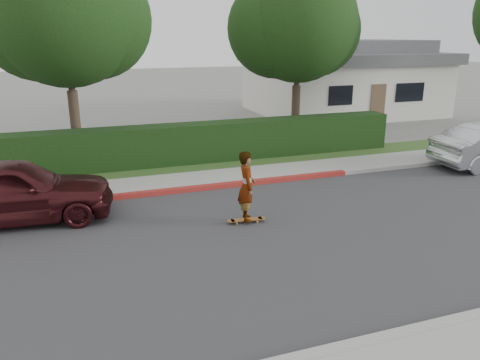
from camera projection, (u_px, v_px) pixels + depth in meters
The scene contains 13 objects.
ground at pixel (394, 222), 11.99m from camera, with size 120.00×120.00×0.00m, color slate.
road at pixel (394, 221), 11.99m from camera, with size 60.00×8.00×0.01m, color #2D2D30.
curb_far at pixel (318, 176), 15.66m from camera, with size 60.00×0.20×0.15m, color #9E9E99.
curb_red_section at pixel (170, 191), 14.08m from camera, with size 12.00×0.21×0.15m, color maroon.
sidewalk_far at pixel (305, 169), 16.48m from camera, with size 60.00×1.60×0.12m, color gray.
planting_strip at pixel (286, 158), 17.92m from camera, with size 60.00×1.60×0.10m, color #2D4C1E.
hedge at pixel (206, 143), 17.31m from camera, with size 15.00×1.00×1.50m, color black.
tree_left at pixel (63, 14), 15.88m from camera, with size 5.99×5.21×8.00m.
tree_center at pixel (296, 27), 19.28m from camera, with size 5.66×4.84×7.44m.
house at pixel (342, 78), 28.31m from camera, with size 10.60×8.60×4.30m.
skateboard at pixel (246, 220), 11.88m from camera, with size 1.01×0.30×0.09m.
skateboarder at pixel (247, 186), 11.62m from camera, with size 0.65×0.42×1.78m, color white.
car_maroon at pixel (12, 191), 11.74m from camera, with size 1.96×4.88×1.66m, color #3E1316.
Camera 1 is at (-7.42, -9.19, 4.58)m, focal length 35.00 mm.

